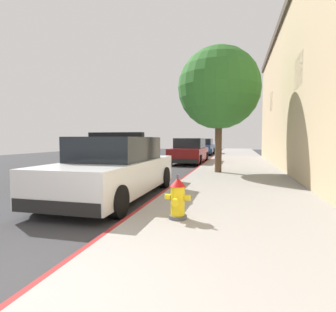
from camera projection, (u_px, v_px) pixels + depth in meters
ground_plane at (107, 173)px, 12.90m from camera, size 31.02×60.00×0.20m
sidewalk_pavement at (238, 174)px, 11.42m from camera, size 3.70×60.00×0.14m
curb_painted_edge at (193, 172)px, 11.89m from camera, size 0.08×60.00×0.14m
police_cruiser at (115, 169)px, 7.06m from camera, size 1.94×4.84×1.68m
parked_car_silver_ahead at (190, 151)px, 17.18m from camera, size 1.94×4.84×1.56m
parked_car_dark_far at (203, 147)px, 26.82m from camera, size 1.94×4.84×1.56m
fire_hydrant at (178, 198)px, 4.69m from camera, size 0.44×0.40×0.76m
street_tree at (219, 88)px, 11.16m from camera, size 3.34×3.34×5.13m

